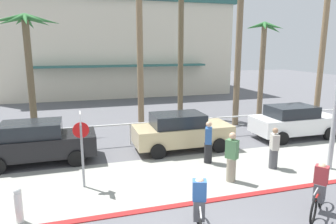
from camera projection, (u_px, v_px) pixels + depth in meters
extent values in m
plane|color=#5B5B60|center=(126.00, 136.00, 16.30)|extent=(80.00, 80.00, 0.00)
cube|color=#9E9E93|center=(152.00, 180.00, 10.86)|extent=(44.00, 4.00, 0.02)
cube|color=maroon|center=(168.00, 207.00, 8.98)|extent=(44.00, 0.24, 0.03)
cube|color=beige|center=(115.00, 50.00, 31.95)|extent=(21.56, 10.28, 8.60)
cube|color=#2D605B|center=(113.00, 4.00, 31.01)|extent=(22.16, 10.88, 0.50)
cube|color=#2D605B|center=(123.00, 66.00, 26.93)|extent=(15.09, 1.20, 0.16)
cylinder|color=white|center=(130.00, 124.00, 14.68)|extent=(26.79, 0.08, 0.08)
cylinder|color=white|center=(30.00, 142.00, 13.53)|extent=(0.08, 0.08, 1.00)
cylinder|color=white|center=(82.00, 138.00, 14.16)|extent=(0.08, 0.08, 1.00)
cylinder|color=white|center=(130.00, 134.00, 14.79)|extent=(0.08, 0.08, 1.00)
cylinder|color=white|center=(174.00, 131.00, 15.42)|extent=(0.08, 0.08, 1.00)
cylinder|color=white|center=(215.00, 127.00, 16.04)|extent=(0.08, 0.08, 1.00)
cylinder|color=white|center=(253.00, 124.00, 16.67)|extent=(0.08, 0.08, 1.00)
cylinder|color=white|center=(287.00, 121.00, 17.30)|extent=(0.08, 0.08, 1.00)
cylinder|color=white|center=(320.00, 119.00, 17.93)|extent=(0.08, 0.08, 1.00)
cylinder|color=gray|center=(82.00, 156.00, 10.07)|extent=(0.08, 0.08, 2.20)
cube|color=white|center=(80.00, 118.00, 9.81)|extent=(0.04, 0.56, 0.36)
cylinder|color=red|center=(81.00, 130.00, 9.89)|extent=(0.52, 0.03, 0.52)
cylinder|color=white|center=(19.00, 208.00, 8.13)|extent=(0.20, 0.20, 0.85)
sphere|color=white|center=(17.00, 191.00, 8.04)|extent=(0.20, 0.20, 0.20)
cylinder|color=brown|center=(30.00, 76.00, 16.34)|extent=(0.36, 0.36, 6.15)
cone|color=#2D6B33|center=(43.00, 20.00, 15.98)|extent=(1.77, 0.32, 0.66)
cone|color=#2D6B33|center=(37.00, 21.00, 16.32)|extent=(1.36, 1.21, 0.69)
cone|color=#2D6B33|center=(29.00, 23.00, 16.43)|extent=(0.58, 1.54, 0.84)
cone|color=#2D6B33|center=(20.00, 21.00, 16.16)|extent=(0.94, 1.31, 0.67)
cone|color=#2D6B33|center=(11.00, 20.00, 15.78)|extent=(1.56, 0.83, 0.71)
cone|color=#2D6B33|center=(6.00, 19.00, 15.24)|extent=(1.79, 0.91, 0.70)
cone|color=#2D6B33|center=(14.00, 20.00, 15.00)|extent=(1.11, 1.60, 0.77)
cone|color=#2D6B33|center=(26.00, 20.00, 15.18)|extent=(0.56, 1.45, 0.79)
cone|color=#2D6B33|center=(35.00, 19.00, 15.47)|extent=(1.31, 1.17, 0.62)
cylinder|color=#846B4C|center=(140.00, 47.00, 17.62)|extent=(0.36, 0.36, 9.21)
cylinder|color=brown|center=(181.00, 45.00, 20.17)|extent=(0.36, 0.36, 9.52)
cylinder|color=#756047|center=(238.00, 56.00, 17.79)|extent=(0.36, 0.36, 8.14)
cylinder|color=#756047|center=(262.00, 70.00, 21.01)|extent=(0.36, 0.36, 6.11)
cone|color=#2D6B33|center=(272.00, 28.00, 20.61)|extent=(1.38, 0.32, 0.84)
cone|color=#2D6B33|center=(264.00, 28.00, 21.05)|extent=(0.99, 1.39, 0.80)
cone|color=#2D6B33|center=(256.00, 26.00, 20.83)|extent=(0.94, 1.30, 0.57)
cone|color=#2D6B33|center=(256.00, 26.00, 20.22)|extent=(1.40, 0.32, 0.62)
cone|color=#2D6B33|center=(265.00, 27.00, 19.84)|extent=(0.94, 1.31, 0.71)
cone|color=#2D6B33|center=(274.00, 26.00, 19.98)|extent=(0.97, 1.36, 0.66)
cylinder|color=#846B4C|center=(323.00, 45.00, 19.51)|extent=(0.36, 0.36, 9.51)
cube|color=black|center=(40.00, 145.00, 12.38)|extent=(4.40, 1.80, 0.80)
cube|color=#1E2328|center=(31.00, 129.00, 12.17)|extent=(2.29, 1.58, 0.56)
cylinder|color=black|center=(76.00, 145.00, 13.70)|extent=(0.66, 0.22, 0.66)
cylinder|color=black|center=(77.00, 159.00, 12.01)|extent=(0.66, 0.22, 0.66)
cylinder|color=black|center=(7.00, 151.00, 12.91)|extent=(0.66, 0.22, 0.66)
cube|color=tan|center=(183.00, 134.00, 13.97)|extent=(4.40, 1.80, 0.80)
cube|color=#1E2328|center=(178.00, 120.00, 13.76)|extent=(2.29, 1.58, 0.56)
cylinder|color=black|center=(203.00, 135.00, 15.30)|extent=(0.66, 0.22, 0.66)
cylinder|color=black|center=(219.00, 145.00, 13.61)|extent=(0.66, 0.22, 0.66)
cylinder|color=black|center=(148.00, 139.00, 14.50)|extent=(0.66, 0.22, 0.66)
cylinder|color=black|center=(158.00, 152.00, 12.82)|extent=(0.66, 0.22, 0.66)
cube|color=white|center=(295.00, 124.00, 15.82)|extent=(4.40, 1.80, 0.80)
cube|color=#1E2328|center=(292.00, 111.00, 15.61)|extent=(2.29, 1.58, 0.56)
cylinder|color=black|center=(304.00, 125.00, 17.14)|extent=(0.66, 0.22, 0.66)
cylinder|color=black|center=(329.00, 134.00, 15.45)|extent=(0.66, 0.22, 0.66)
cylinder|color=black|center=(260.00, 129.00, 16.35)|extent=(0.66, 0.22, 0.66)
cylinder|color=black|center=(282.00, 138.00, 14.66)|extent=(0.66, 0.22, 0.66)
torus|color=black|center=(313.00, 211.00, 8.15)|extent=(0.61, 0.48, 0.72)
torus|color=black|center=(321.00, 195.00, 9.02)|extent=(0.61, 0.48, 0.72)
cylinder|color=red|center=(320.00, 195.00, 8.72)|extent=(0.58, 0.46, 0.35)
cylinder|color=red|center=(316.00, 198.00, 8.28)|extent=(0.34, 0.27, 0.07)
cylinder|color=red|center=(319.00, 194.00, 8.64)|extent=(0.05, 0.05, 0.44)
cylinder|color=silver|center=(316.00, 191.00, 8.08)|extent=(0.42, 0.33, 0.04)
cube|color=#4C4C51|center=(320.00, 192.00, 8.62)|extent=(0.42, 0.42, 0.52)
cube|color=#A33338|center=(321.00, 175.00, 8.52)|extent=(0.41, 0.43, 0.52)
sphere|color=#D6A884|center=(322.00, 167.00, 8.47)|extent=(0.22, 0.22, 0.22)
torus|color=black|center=(198.00, 211.00, 8.18)|extent=(0.29, 0.70, 0.72)
cylinder|color=black|center=(199.00, 212.00, 7.83)|extent=(0.28, 0.67, 0.35)
cylinder|color=black|center=(200.00, 218.00, 7.28)|extent=(0.17, 0.38, 0.07)
cylinder|color=black|center=(199.00, 211.00, 7.72)|extent=(0.05, 0.05, 0.44)
cylinder|color=silver|center=(201.00, 212.00, 7.04)|extent=(0.20, 0.48, 0.04)
cube|color=#4C4C51|center=(199.00, 209.00, 7.71)|extent=(0.37, 0.39, 0.52)
cube|color=#2D5699|center=(199.00, 190.00, 7.60)|extent=(0.41, 0.36, 0.52)
sphere|color=#D6A884|center=(200.00, 181.00, 7.55)|extent=(0.22, 0.22, 0.22)
cylinder|color=gray|center=(231.00, 170.00, 10.66)|extent=(0.45, 0.45, 0.85)
cube|color=#4C7F51|center=(232.00, 149.00, 10.50)|extent=(0.44, 0.48, 0.66)
sphere|color=#D6A884|center=(233.00, 136.00, 10.40)|extent=(0.23, 0.23, 0.23)
cylinder|color=#4C4C51|center=(273.00, 159.00, 11.81)|extent=(0.40, 0.40, 0.78)
cube|color=#B7B2A8|center=(275.00, 142.00, 11.67)|extent=(0.37, 0.46, 0.60)
sphere|color=#9E7556|center=(275.00, 131.00, 11.58)|extent=(0.21, 0.21, 0.21)
cylinder|color=#232326|center=(208.00, 153.00, 12.38)|extent=(0.43, 0.43, 0.83)
cube|color=#2D5699|center=(209.00, 136.00, 12.23)|extent=(0.41, 0.47, 0.64)
sphere|color=#D6A884|center=(209.00, 124.00, 12.13)|extent=(0.23, 0.23, 0.23)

